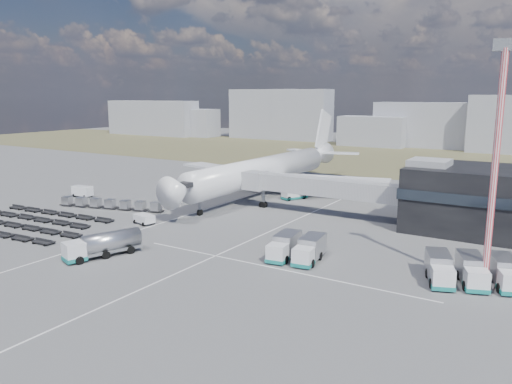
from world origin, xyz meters
The scene contains 16 objects.
ground centered at (0.00, 0.00, 0.00)m, with size 420.00×420.00×0.00m, color #565659.
grass_strip centered at (0.00, 110.00, 0.01)m, with size 420.00×90.00×0.01m, color brown.
lane_markings centered at (9.77, 3.00, 0.01)m, with size 47.12×110.00×0.01m.
terminal centered at (47.77, 23.96, 5.25)m, with size 30.40×16.40×11.00m.
jet_bridge centered at (15.90, 20.42, 5.05)m, with size 30.30×3.80×7.05m.
airliner centered at (0.00, 32.38, 5.29)m, with size 51.59×64.53×17.62m.
skyline centered at (-20.25, 148.86, 9.20)m, with size 305.76×26.72×23.97m.
fuel_tanker centered at (3.59, -16.02, 1.63)m, with size 5.70×10.37×3.26m.
pushback_tug centered at (-4.00, -0.73, 0.80)m, with size 3.61×2.03×1.59m, color silver.
utility_van centered at (-31.08, 8.87, 1.16)m, with size 4.34×1.96×2.31m, color silver.
catering_truck centered at (7.66, 30.45, 1.27)m, with size 4.16×5.84×2.48m.
service_trucks_near centered at (25.79, -3.58, 1.55)m, with size 6.77×7.78×2.86m.
service_trucks_far centered at (48.08, -0.15, 1.56)m, with size 14.58×11.17×2.87m.
uld_row centered at (-17.30, 4.05, 1.00)m, with size 21.12×7.24×1.66m.
baggage_dollies centered at (-21.48, -11.28, 0.38)m, with size 30.31×17.24×0.77m.
floodlight_mast centered at (47.88, -1.28, 13.31)m, with size 2.52×2.05×26.56m.
Camera 1 is at (54.02, -58.86, 20.87)m, focal length 35.00 mm.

